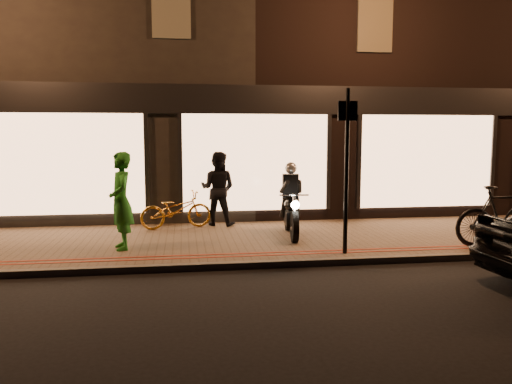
{
  "coord_description": "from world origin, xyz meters",
  "views": [
    {
      "loc": [
        -1.79,
        -8.27,
        2.29
      ],
      "look_at": [
        -0.28,
        2.01,
        1.1
      ],
      "focal_mm": 35.0,
      "sensor_mm": 36.0,
      "label": 1
    }
  ],
  "objects_px": {
    "motorcycle": "(291,207)",
    "person_green": "(121,201)",
    "bicycle_gold": "(176,210)",
    "sign_post": "(347,162)"
  },
  "relations": [
    {
      "from": "bicycle_gold",
      "to": "person_green",
      "type": "xyz_separation_m",
      "value": [
        -1.0,
        -1.99,
        0.49
      ]
    },
    {
      "from": "motorcycle",
      "to": "person_green",
      "type": "xyz_separation_m",
      "value": [
        -3.47,
        -0.79,
        0.31
      ]
    },
    {
      "from": "sign_post",
      "to": "person_green",
      "type": "height_order",
      "value": "sign_post"
    },
    {
      "from": "sign_post",
      "to": "person_green",
      "type": "relative_size",
      "value": 1.62
    },
    {
      "from": "motorcycle",
      "to": "sign_post",
      "type": "bearing_deg",
      "value": -63.59
    },
    {
      "from": "sign_post",
      "to": "motorcycle",
      "type": "bearing_deg",
      "value": 110.12
    },
    {
      "from": "motorcycle",
      "to": "sign_post",
      "type": "height_order",
      "value": "sign_post"
    },
    {
      "from": "motorcycle",
      "to": "bicycle_gold",
      "type": "relative_size",
      "value": 1.17
    },
    {
      "from": "motorcycle",
      "to": "sign_post",
      "type": "xyz_separation_m",
      "value": [
        0.64,
        -1.74,
        1.06
      ]
    },
    {
      "from": "bicycle_gold",
      "to": "person_green",
      "type": "distance_m",
      "value": 2.28
    }
  ]
}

